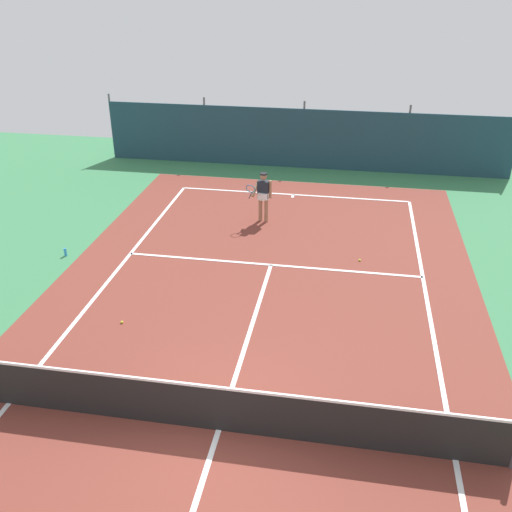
{
  "coord_description": "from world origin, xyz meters",
  "views": [
    {
      "loc": [
        1.97,
        -7.49,
        7.5
      ],
      "look_at": [
        -0.21,
        5.16,
        0.9
      ],
      "focal_mm": 40.08,
      "sensor_mm": 36.0,
      "label": 1
    }
  ],
  "objects_px": {
    "tennis_net": "(218,408)",
    "tennis_player": "(263,194)",
    "water_bottle": "(65,252)",
    "tennis_ball_near_player": "(360,260)",
    "tennis_ball_midcourt": "(122,322)"
  },
  "relations": [
    {
      "from": "tennis_player",
      "to": "tennis_ball_midcourt",
      "type": "height_order",
      "value": "tennis_player"
    },
    {
      "from": "water_bottle",
      "to": "tennis_ball_midcourt",
      "type": "bearing_deg",
      "value": -46.18
    },
    {
      "from": "tennis_player",
      "to": "tennis_ball_near_player",
      "type": "bearing_deg",
      "value": 154.33
    },
    {
      "from": "tennis_net",
      "to": "tennis_ball_near_player",
      "type": "distance_m",
      "value": 7.49
    },
    {
      "from": "tennis_ball_near_player",
      "to": "tennis_player",
      "type": "bearing_deg",
      "value": 143.83
    },
    {
      "from": "tennis_net",
      "to": "tennis_player",
      "type": "bearing_deg",
      "value": 94.31
    },
    {
      "from": "tennis_ball_midcourt",
      "to": "water_bottle",
      "type": "xyz_separation_m",
      "value": [
        -2.89,
        3.01,
        0.09
      ]
    },
    {
      "from": "tennis_player",
      "to": "tennis_ball_midcourt",
      "type": "distance_m",
      "value": 6.87
    },
    {
      "from": "tennis_ball_near_player",
      "to": "tennis_ball_midcourt",
      "type": "relative_size",
      "value": 1.0
    },
    {
      "from": "tennis_net",
      "to": "tennis_ball_near_player",
      "type": "xyz_separation_m",
      "value": [
        2.43,
        7.07,
        -0.48
      ]
    },
    {
      "from": "tennis_player",
      "to": "water_bottle",
      "type": "relative_size",
      "value": 6.83
    },
    {
      "from": "tennis_ball_near_player",
      "to": "tennis_ball_midcourt",
      "type": "bearing_deg",
      "value": -142.91
    },
    {
      "from": "tennis_net",
      "to": "tennis_player",
      "type": "relative_size",
      "value": 6.17
    },
    {
      "from": "water_bottle",
      "to": "tennis_ball_near_player",
      "type": "bearing_deg",
      "value": 7.55
    },
    {
      "from": "tennis_net",
      "to": "water_bottle",
      "type": "xyz_separation_m",
      "value": [
        -5.9,
        5.96,
        -0.39
      ]
    }
  ]
}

